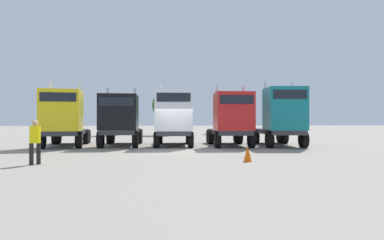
# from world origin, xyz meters

# --- Properties ---
(ground) EXTENTS (200.00, 200.00, 0.00)m
(ground) POSITION_xyz_m (0.00, 0.00, 0.00)
(ground) COLOR gray
(semi_truck_yellow) EXTENTS (3.20, 6.51, 4.32)m
(semi_truck_yellow) POSITION_xyz_m (-7.22, 2.91, 1.90)
(semi_truck_yellow) COLOR #333338
(semi_truck_yellow) RESTS_ON ground
(semi_truck_black) EXTENTS (2.57, 6.05, 4.06)m
(semi_truck_black) POSITION_xyz_m (-3.54, 3.00, 1.81)
(semi_truck_black) COLOR #333338
(semi_truck_black) RESTS_ON ground
(semi_truck_white) EXTENTS (2.84, 5.99, 4.34)m
(semi_truck_white) POSITION_xyz_m (0.08, 2.63, 1.95)
(semi_truck_white) COLOR #333338
(semi_truck_white) RESTS_ON ground
(semi_truck_red) EXTENTS (2.78, 6.11, 4.20)m
(semi_truck_red) POSITION_xyz_m (3.95, 2.18, 1.86)
(semi_truck_red) COLOR #333338
(semi_truck_red) RESTS_ON ground
(semi_truck_teal) EXTENTS (3.03, 6.44, 4.51)m
(semi_truck_teal) POSITION_xyz_m (7.31, 1.82, 2.01)
(semi_truck_teal) COLOR #333338
(semi_truck_teal) RESTS_ON ground
(visitor_in_hivis) EXTENTS (0.57, 0.57, 1.77)m
(visitor_in_hivis) POSITION_xyz_m (-5.80, -5.68, 1.03)
(visitor_in_hivis) COLOR black
(visitor_in_hivis) RESTS_ON ground
(traffic_cone_near) EXTENTS (0.36, 0.36, 0.67)m
(traffic_cone_near) POSITION_xyz_m (2.85, -5.65, 0.33)
(traffic_cone_near) COLOR #F2590C
(traffic_cone_near) RESTS_ON ground
(oak_far_left) EXTENTS (2.88, 2.88, 4.95)m
(oak_far_left) POSITION_xyz_m (-6.01, 19.80, 3.48)
(oak_far_left) COLOR #4C3823
(oak_far_left) RESTS_ON ground
(oak_far_centre) EXTENTS (3.68, 3.68, 5.51)m
(oak_far_centre) POSITION_xyz_m (0.03, 19.73, 3.65)
(oak_far_centre) COLOR #4C3823
(oak_far_centre) RESTS_ON ground
(oak_far_right) EXTENTS (4.00, 4.00, 5.73)m
(oak_far_right) POSITION_xyz_m (8.33, 23.56, 3.72)
(oak_far_right) COLOR #4C3823
(oak_far_right) RESTS_ON ground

